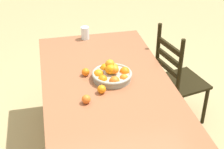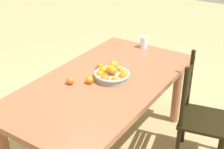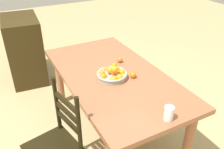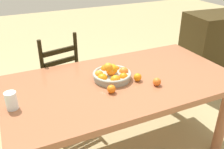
{
  "view_description": "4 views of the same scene",
  "coord_description": "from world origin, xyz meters",
  "px_view_note": "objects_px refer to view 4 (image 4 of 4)",
  "views": [
    {
      "loc": [
        2.0,
        -0.4,
        2.09
      ],
      "look_at": [
        -0.06,
        0.05,
        0.79
      ],
      "focal_mm": 52.24,
      "sensor_mm": 36.0,
      "label": 1
    },
    {
      "loc": [
        1.9,
        1.32,
        2.01
      ],
      "look_at": [
        -0.06,
        0.05,
        0.79
      ],
      "focal_mm": 49.97,
      "sensor_mm": 36.0,
      "label": 2
    },
    {
      "loc": [
        -1.9,
        1.01,
        2.0
      ],
      "look_at": [
        -0.06,
        0.05,
        0.79
      ],
      "focal_mm": 38.45,
      "sensor_mm": 36.0,
      "label": 3
    },
    {
      "loc": [
        -0.81,
        -1.54,
        1.68
      ],
      "look_at": [
        -0.06,
        0.05,
        0.79
      ],
      "focal_mm": 39.8,
      "sensor_mm": 36.0,
      "label": 4
    }
  ],
  "objects_px": {
    "orange_loose_1": "(157,82)",
    "orange_loose_2": "(111,89)",
    "drinking_glass": "(11,101)",
    "cabinet": "(214,51)",
    "fruit_bowl": "(112,74)",
    "orange_loose_0": "(138,77)",
    "chair_near_window": "(57,82)",
    "dining_table": "(122,91)"
  },
  "relations": [
    {
      "from": "cabinet",
      "to": "fruit_bowl",
      "type": "distance_m",
      "value": 1.87
    },
    {
      "from": "cabinet",
      "to": "drinking_glass",
      "type": "distance_m",
      "value": 2.62
    },
    {
      "from": "fruit_bowl",
      "to": "orange_loose_0",
      "type": "xyz_separation_m",
      "value": [
        0.17,
        -0.11,
        -0.01
      ]
    },
    {
      "from": "dining_table",
      "to": "orange_loose_2",
      "type": "bearing_deg",
      "value": -138.05
    },
    {
      "from": "fruit_bowl",
      "to": "orange_loose_2",
      "type": "distance_m",
      "value": 0.21
    },
    {
      "from": "chair_near_window",
      "to": "cabinet",
      "type": "height_order",
      "value": "cabinet"
    },
    {
      "from": "orange_loose_2",
      "to": "orange_loose_1",
      "type": "bearing_deg",
      "value": -7.62
    },
    {
      "from": "dining_table",
      "to": "chair_near_window",
      "type": "relative_size",
      "value": 1.87
    },
    {
      "from": "dining_table",
      "to": "chair_near_window",
      "type": "height_order",
      "value": "chair_near_window"
    },
    {
      "from": "dining_table",
      "to": "fruit_bowl",
      "type": "height_order",
      "value": "fruit_bowl"
    },
    {
      "from": "chair_near_window",
      "to": "orange_loose_1",
      "type": "xyz_separation_m",
      "value": [
        0.57,
        -0.93,
        0.33
      ]
    },
    {
      "from": "fruit_bowl",
      "to": "orange_loose_1",
      "type": "bearing_deg",
      "value": -41.56
    },
    {
      "from": "cabinet",
      "to": "chair_near_window",
      "type": "bearing_deg",
      "value": -177.98
    },
    {
      "from": "orange_loose_0",
      "to": "drinking_glass",
      "type": "relative_size",
      "value": 0.52
    },
    {
      "from": "cabinet",
      "to": "dining_table",
      "type": "bearing_deg",
      "value": -154.4
    },
    {
      "from": "fruit_bowl",
      "to": "orange_loose_2",
      "type": "bearing_deg",
      "value": -116.07
    },
    {
      "from": "fruit_bowl",
      "to": "drinking_glass",
      "type": "distance_m",
      "value": 0.76
    },
    {
      "from": "fruit_bowl",
      "to": "orange_loose_0",
      "type": "bearing_deg",
      "value": -32.99
    },
    {
      "from": "orange_loose_0",
      "to": "orange_loose_2",
      "type": "xyz_separation_m",
      "value": [
        -0.26,
        -0.08,
        -0.0
      ]
    },
    {
      "from": "orange_loose_0",
      "to": "orange_loose_2",
      "type": "height_order",
      "value": "orange_loose_0"
    },
    {
      "from": "orange_loose_2",
      "to": "drinking_glass",
      "type": "bearing_deg",
      "value": 171.92
    },
    {
      "from": "dining_table",
      "to": "fruit_bowl",
      "type": "bearing_deg",
      "value": 145.93
    },
    {
      "from": "fruit_bowl",
      "to": "orange_loose_2",
      "type": "relative_size",
      "value": 4.99
    },
    {
      "from": "dining_table",
      "to": "fruit_bowl",
      "type": "relative_size",
      "value": 5.92
    },
    {
      "from": "chair_near_window",
      "to": "orange_loose_0",
      "type": "relative_size",
      "value": 15.51
    },
    {
      "from": "orange_loose_1",
      "to": "orange_loose_2",
      "type": "relative_size",
      "value": 1.01
    },
    {
      "from": "orange_loose_2",
      "to": "drinking_glass",
      "type": "height_order",
      "value": "drinking_glass"
    },
    {
      "from": "chair_near_window",
      "to": "fruit_bowl",
      "type": "bearing_deg",
      "value": 101.26
    },
    {
      "from": "chair_near_window",
      "to": "drinking_glass",
      "type": "height_order",
      "value": "chair_near_window"
    },
    {
      "from": "orange_loose_1",
      "to": "drinking_glass",
      "type": "relative_size",
      "value": 0.52
    },
    {
      "from": "orange_loose_2",
      "to": "chair_near_window",
      "type": "bearing_deg",
      "value": 103.39
    },
    {
      "from": "fruit_bowl",
      "to": "drinking_glass",
      "type": "bearing_deg",
      "value": -172.96
    },
    {
      "from": "fruit_bowl",
      "to": "orange_loose_1",
      "type": "xyz_separation_m",
      "value": [
        0.27,
        -0.24,
        -0.01
      ]
    },
    {
      "from": "orange_loose_1",
      "to": "drinking_glass",
      "type": "xyz_separation_m",
      "value": [
        -1.02,
        0.14,
        0.03
      ]
    },
    {
      "from": "dining_table",
      "to": "orange_loose_2",
      "type": "height_order",
      "value": "orange_loose_2"
    },
    {
      "from": "orange_loose_1",
      "to": "orange_loose_2",
      "type": "bearing_deg",
      "value": 172.38
    },
    {
      "from": "orange_loose_2",
      "to": "drinking_glass",
      "type": "xyz_separation_m",
      "value": [
        -0.67,
        0.09,
        0.03
      ]
    },
    {
      "from": "cabinet",
      "to": "drinking_glass",
      "type": "xyz_separation_m",
      "value": [
        -2.51,
        -0.68,
        0.32
      ]
    },
    {
      "from": "fruit_bowl",
      "to": "orange_loose_0",
      "type": "distance_m",
      "value": 0.2
    },
    {
      "from": "chair_near_window",
      "to": "dining_table",
      "type": "bearing_deg",
      "value": 104.25
    },
    {
      "from": "cabinet",
      "to": "orange_loose_0",
      "type": "relative_size",
      "value": 15.53
    },
    {
      "from": "fruit_bowl",
      "to": "chair_near_window",
      "type": "bearing_deg",
      "value": 113.49
    }
  ]
}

